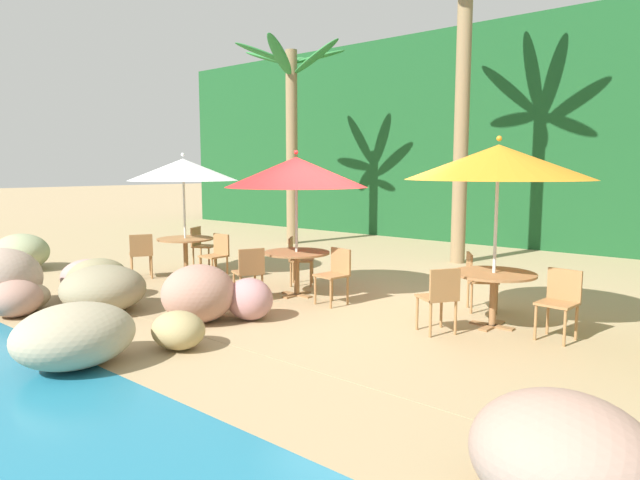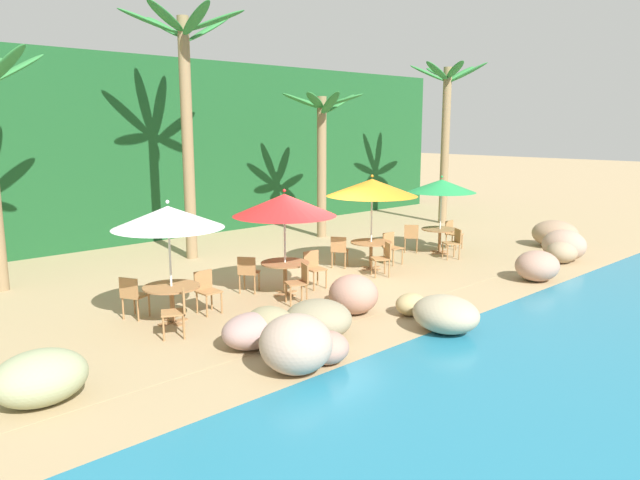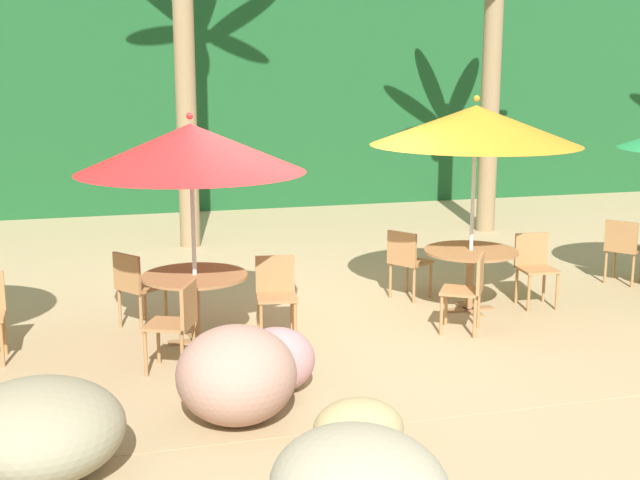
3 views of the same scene
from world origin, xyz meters
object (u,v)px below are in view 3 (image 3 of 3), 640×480
chair_orange_seaward (535,264)px  umbrella_orange (476,125)px  chair_red_left (178,320)px  chair_red_seaward (276,290)px  dining_table_red (195,286)px  dining_table_orange (471,260)px  umbrella_red (191,148)px  chair_orange_left (469,287)px  palm_tree_third (493,30)px  chair_red_inland (135,284)px  chair_orange_inland (407,259)px  chair_green_inland (623,246)px

chair_orange_seaward → umbrella_orange: bearing=-178.5°
chair_red_left → chair_red_seaward: bearing=35.2°
dining_table_red → dining_table_orange: (3.27, 0.32, 0.00)m
umbrella_red → umbrella_orange: size_ratio=0.95×
dining_table_red → chair_red_left: 0.86m
chair_orange_left → palm_tree_third: size_ratio=0.18×
dining_table_red → chair_red_inland: chair_red_inland is taller
dining_table_orange → chair_orange_left: (-0.37, -0.77, -0.10)m
chair_red_left → umbrella_orange: bearing=17.8°
dining_table_red → chair_orange_seaward: bearing=4.8°
umbrella_orange → chair_orange_inland: 1.88m
dining_table_orange → palm_tree_third: palm_tree_third is taller
umbrella_red → dining_table_orange: 3.59m
umbrella_red → chair_orange_left: 3.31m
umbrella_orange → chair_orange_seaward: size_ratio=2.91×
chair_orange_left → chair_green_inland: size_ratio=1.00×
dining_table_orange → umbrella_red: bearing=-174.4°
chair_orange_left → chair_orange_seaward: bearing=33.0°
umbrella_red → chair_green_inland: size_ratio=2.77×
chair_orange_inland → palm_tree_third: palm_tree_third is taller
umbrella_red → palm_tree_third: size_ratio=0.49×
chair_red_seaward → palm_tree_third: bearing=44.9°
chair_orange_inland → chair_orange_left: bearing=-82.9°
chair_red_seaward → umbrella_orange: (2.42, 0.35, 1.68)m
umbrella_orange → dining_table_orange: (-0.00, 0.00, -1.58)m
chair_red_seaward → chair_orange_seaward: bearing=6.5°
umbrella_orange → chair_red_left: bearing=-162.2°
dining_table_red → chair_red_inland: (-0.58, 0.63, -0.10)m
dining_table_orange → chair_orange_left: 0.86m
chair_red_inland → chair_orange_inland: same height
umbrella_red → palm_tree_third: 7.46m
umbrella_orange → chair_orange_left: bearing=-115.6°
chair_red_inland → dining_table_orange: (3.85, -0.31, 0.10)m
chair_red_left → chair_orange_inland: 3.48m
chair_red_inland → palm_tree_third: (6.19, 4.09, 2.90)m
chair_red_inland → chair_green_inland: same height
dining_table_orange → umbrella_orange: bearing=-7.1°
chair_orange_left → dining_table_red: bearing=171.2°
chair_orange_inland → palm_tree_third: size_ratio=0.18×
chair_red_inland → chair_orange_inland: bearing=6.1°
umbrella_orange → chair_orange_seaward: umbrella_orange is taller
umbrella_orange → chair_red_seaward: bearing=-171.8°
dining_table_red → chair_orange_seaward: chair_orange_seaward is taller
chair_orange_inland → umbrella_orange: bearing=-50.2°
umbrella_red → dining_table_red: bearing=90.0°
chair_red_seaward → chair_orange_left: size_ratio=1.00×
palm_tree_third → chair_orange_inland: bearing=-127.7°
chair_orange_left → chair_green_inland: bearing=25.6°
umbrella_orange → chair_red_inland: bearing=175.4°
dining_table_red → umbrella_orange: umbrella_orange is taller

